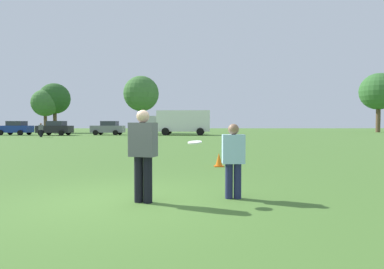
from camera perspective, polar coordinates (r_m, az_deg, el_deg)
The scene contains 14 objects.
ground_plane at distance 6.51m, azimuth -12.44°, elevation -11.37°, with size 195.02×195.02×0.00m, color #47702D.
player_thrower at distance 6.21m, azimuth -8.55°, elevation -2.77°, with size 0.55×0.42×1.75m.
player_defender at distance 6.53m, azimuth 7.24°, elevation -3.89°, with size 0.44×0.26×1.49m.
frisbee at distance 6.19m, azimuth 0.49°, elevation -1.38°, with size 0.27×0.27×0.07m.
traffic_cone at distance 11.36m, azimuth 4.72°, elevation -4.46°, with size 0.32×0.32×0.48m.
parked_car_mid_left at distance 48.24m, azimuth -28.49°, elevation 1.01°, with size 4.32×2.46×1.82m.
parked_car_center at distance 44.75m, azimuth -22.80°, elevation 1.04°, with size 4.32×2.46×1.82m.
parked_car_mid_right at distance 44.12m, azimuth -14.43°, elevation 1.12°, with size 4.32×2.46×1.82m.
box_truck at distance 42.57m, azimuth -2.31°, elevation 2.27°, with size 8.66×3.42×3.18m.
bystander_sideline_watcher at distance 39.73m, azimuth -24.91°, elevation 0.86°, with size 0.40×0.49×1.56m.
tree_east_birch at distance 56.85m, azimuth -24.29°, elevation 5.04°, with size 4.25×4.25×6.91m.
tree_east_oak at distance 57.56m, azimuth -22.89°, elevation 5.78°, with size 4.94×4.94×8.03m.
tree_far_east_pine at distance 51.12m, azimuth -8.87°, elevation 7.04°, with size 5.43×5.43×8.83m.
tree_far_west_pine at distance 64.67m, azimuth 29.84°, elevation 6.52°, with size 6.23×6.23×10.13m.
Camera 1 is at (1.29, -6.21, 1.49)m, focal length 30.51 mm.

